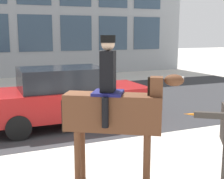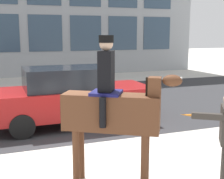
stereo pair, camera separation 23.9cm
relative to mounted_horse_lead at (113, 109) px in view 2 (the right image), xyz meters
name	(u,v)px [view 2 (the right image)]	position (x,y,z in m)	size (l,w,h in m)	color
ground_plane	(82,152)	(-0.12, 1.62, -1.34)	(80.00, 80.00, 0.00)	beige
road_surface	(47,106)	(-0.12, 6.37, -1.34)	(22.75, 8.50, 0.01)	#2D2D30
mounted_horse_lead	(113,109)	(0.00, 0.00, 0.00)	(1.80, 1.29, 2.54)	#59331E
street_car_near_lane	(70,96)	(0.13, 3.81, -0.51)	(4.55, 1.81, 1.64)	maroon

